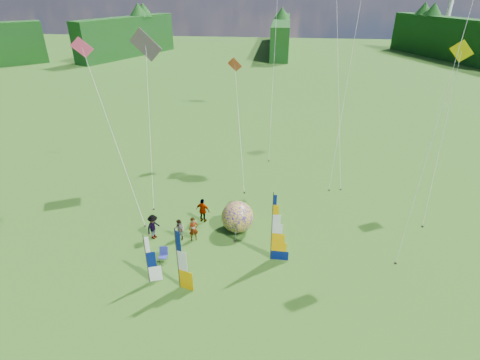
# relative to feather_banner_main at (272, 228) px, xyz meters

# --- Properties ---
(ground) EXTENTS (220.00, 220.00, 0.00)m
(ground) POSITION_rel_feather_banner_main_xyz_m (-0.98, -3.83, -2.37)
(ground) COLOR #376916
(ground) RESTS_ON ground
(treeline_ring) EXTENTS (210.00, 210.00, 8.00)m
(treeline_ring) POSITION_rel_feather_banner_main_xyz_m (-0.98, -3.83, 1.63)
(treeline_ring) COLOR #133D17
(treeline_ring) RESTS_ON ground
(feather_banner_main) EXTENTS (1.29, 0.14, 4.74)m
(feather_banner_main) POSITION_rel_feather_banner_main_xyz_m (0.00, 0.00, 0.00)
(feather_banner_main) COLOR #05145A
(feather_banner_main) RESTS_ON ground
(side_banner_left) EXTENTS (1.09, 0.40, 4.01)m
(side_banner_left) POSITION_rel_feather_banner_main_xyz_m (-5.10, -3.07, -0.36)
(side_banner_left) COLOR #F1A100
(side_banner_left) RESTS_ON ground
(side_banner_far) EXTENTS (0.94, 0.41, 3.23)m
(side_banner_far) POSITION_rel_feather_banner_main_xyz_m (-6.99, -2.87, -0.75)
(side_banner_far) COLOR white
(side_banner_far) RESTS_ON ground
(bol_inflatable) EXTENTS (2.80, 2.80, 2.25)m
(bol_inflatable) POSITION_rel_feather_banner_main_xyz_m (-2.46, 2.86, -1.24)
(bol_inflatable) COLOR #090073
(bol_inflatable) RESTS_ON ground
(spectator_a) EXTENTS (0.75, 0.63, 1.74)m
(spectator_a) POSITION_rel_feather_banner_main_xyz_m (-5.28, 1.44, -1.50)
(spectator_a) COLOR #66594C
(spectator_a) RESTS_ON ground
(spectator_b) EXTENTS (0.82, 0.74, 1.54)m
(spectator_b) POSITION_rel_feather_banner_main_xyz_m (-6.25, 1.37, -1.60)
(spectator_b) COLOR #66594C
(spectator_b) RESTS_ON ground
(spectator_c) EXTENTS (0.83, 1.26, 1.83)m
(spectator_c) POSITION_rel_feather_banner_main_xyz_m (-8.04, 1.31, -1.45)
(spectator_c) COLOR #66594C
(spectator_c) RESTS_ON ground
(spectator_d) EXTENTS (1.19, 0.74, 1.90)m
(spectator_d) POSITION_rel_feather_banner_main_xyz_m (-5.09, 3.67, -1.42)
(spectator_d) COLOR #66594C
(spectator_d) RESTS_ON ground
(camp_chair) EXTENTS (0.60, 0.60, 0.99)m
(camp_chair) POSITION_rel_feather_banner_main_xyz_m (-6.70, -1.03, -1.87)
(camp_chair) COLOR navy
(camp_chair) RESTS_ON ground
(kite_whale) EXTENTS (7.74, 17.38, 23.32)m
(kite_whale) POSITION_rel_feather_banner_main_xyz_m (4.77, 16.45, 9.29)
(kite_whale) COLOR black
(kite_whale) RESTS_ON ground
(kite_rainbow_delta) EXTENTS (7.87, 12.07, 13.46)m
(kite_rainbow_delta) POSITION_rel_feather_banner_main_xyz_m (-10.04, 8.14, 4.36)
(kite_rainbow_delta) COLOR #E84625
(kite_rainbow_delta) RESTS_ON ground
(kite_parafoil) EXTENTS (10.28, 12.19, 19.79)m
(kite_parafoil) POSITION_rel_feather_banner_main_xyz_m (9.59, 3.90, 7.53)
(kite_parafoil) COLOR red
(kite_parafoil) RESTS_ON ground
(small_kite_red) EXTENTS (4.68, 10.56, 10.03)m
(small_kite_red) POSITION_rel_feather_banner_main_xyz_m (-3.42, 12.21, 2.65)
(small_kite_red) COLOR #C04524
(small_kite_red) RESTS_ON ground
(small_kite_orange) EXTENTS (8.30, 11.43, 19.25)m
(small_kite_orange) POSITION_rel_feather_banner_main_xyz_m (5.53, 13.28, 7.26)
(small_kite_orange) COLOR #FF8700
(small_kite_orange) RESTS_ON ground
(small_kite_yellow) EXTENTS (5.73, 9.50, 12.61)m
(small_kite_yellow) POSITION_rel_feather_banner_main_xyz_m (11.84, 7.92, 3.94)
(small_kite_yellow) COLOR #FBCD00
(small_kite_yellow) RESTS_ON ground
(small_kite_pink) EXTENTS (10.52, 10.80, 12.69)m
(small_kite_pink) POSITION_rel_feather_banner_main_xyz_m (-11.90, 5.55, 3.98)
(small_kite_pink) COLOR #FC3D76
(small_kite_pink) RESTS_ON ground
(small_kite_green) EXTENTS (2.87, 10.83, 22.06)m
(small_kite_green) POSITION_rel_feather_banner_main_xyz_m (-0.76, 18.86, 8.66)
(small_kite_green) COLOR green
(small_kite_green) RESTS_ON ground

